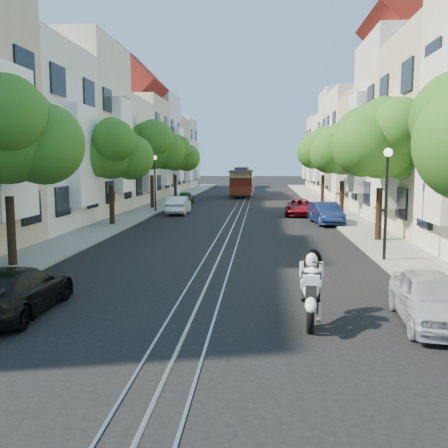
% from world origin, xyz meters
% --- Properties ---
extents(ground, '(200.00, 200.00, 0.00)m').
position_xyz_m(ground, '(0.00, 28.00, 0.00)').
color(ground, black).
rests_on(ground, ground).
extents(sidewalk_east, '(2.50, 80.00, 0.12)m').
position_xyz_m(sidewalk_east, '(7.25, 28.00, 0.06)').
color(sidewalk_east, gray).
rests_on(sidewalk_east, ground).
extents(sidewalk_west, '(2.50, 80.00, 0.12)m').
position_xyz_m(sidewalk_west, '(-7.25, 28.00, 0.06)').
color(sidewalk_west, gray).
rests_on(sidewalk_west, ground).
extents(rail_left, '(0.06, 80.00, 0.02)m').
position_xyz_m(rail_left, '(-0.55, 28.00, 0.01)').
color(rail_left, gray).
rests_on(rail_left, ground).
extents(rail_slot, '(0.06, 80.00, 0.02)m').
position_xyz_m(rail_slot, '(0.00, 28.00, 0.01)').
color(rail_slot, gray).
rests_on(rail_slot, ground).
extents(rail_right, '(0.06, 80.00, 0.02)m').
position_xyz_m(rail_right, '(0.55, 28.00, 0.01)').
color(rail_right, gray).
rests_on(rail_right, ground).
extents(lane_line, '(0.08, 80.00, 0.01)m').
position_xyz_m(lane_line, '(0.00, 28.00, 0.00)').
color(lane_line, tan).
rests_on(lane_line, ground).
extents(townhouses_east, '(7.75, 72.00, 12.00)m').
position_xyz_m(townhouses_east, '(11.87, 27.91, 5.18)').
color(townhouses_east, beige).
rests_on(townhouses_east, ground).
extents(townhouses_west, '(7.75, 72.00, 11.76)m').
position_xyz_m(townhouses_west, '(-11.87, 27.91, 5.08)').
color(townhouses_west, silver).
rests_on(townhouses_west, ground).
extents(tree_e_b, '(4.93, 4.08, 6.68)m').
position_xyz_m(tree_e_b, '(7.26, 8.98, 4.73)').
color(tree_e_b, black).
rests_on(tree_e_b, ground).
extents(tree_e_c, '(4.84, 3.99, 6.52)m').
position_xyz_m(tree_e_c, '(7.26, 19.98, 4.60)').
color(tree_e_c, black).
rests_on(tree_e_c, ground).
extents(tree_e_d, '(5.01, 4.16, 6.85)m').
position_xyz_m(tree_e_d, '(7.26, 30.98, 4.87)').
color(tree_e_d, black).
rests_on(tree_e_d, ground).
extents(tree_w_a, '(4.93, 4.08, 6.68)m').
position_xyz_m(tree_w_a, '(-7.14, 1.98, 4.73)').
color(tree_w_a, black).
rests_on(tree_w_a, ground).
extents(tree_w_b, '(4.72, 3.87, 6.27)m').
position_xyz_m(tree_w_b, '(-7.14, 13.98, 4.40)').
color(tree_w_b, black).
rests_on(tree_w_b, ground).
extents(tree_w_c, '(5.13, 4.28, 7.09)m').
position_xyz_m(tree_w_c, '(-7.14, 24.98, 5.07)').
color(tree_w_c, black).
rests_on(tree_w_c, ground).
extents(tree_w_d, '(4.84, 3.99, 6.52)m').
position_xyz_m(tree_w_d, '(-7.14, 35.98, 4.60)').
color(tree_w_d, black).
rests_on(tree_w_d, ground).
extents(lamp_east, '(0.32, 0.32, 4.16)m').
position_xyz_m(lamp_east, '(6.30, 4.00, 2.85)').
color(lamp_east, black).
rests_on(lamp_east, ground).
extents(lamp_west, '(0.32, 0.32, 4.16)m').
position_xyz_m(lamp_west, '(-6.30, 22.00, 2.85)').
color(lamp_west, black).
rests_on(lamp_west, ground).
extents(sportbike_rider, '(0.70, 2.15, 1.73)m').
position_xyz_m(sportbike_rider, '(2.83, -3.50, 0.95)').
color(sportbike_rider, black).
rests_on(sportbike_rider, ground).
extents(cable_car, '(2.49, 7.74, 2.97)m').
position_xyz_m(cable_car, '(-0.50, 40.09, 1.76)').
color(cable_car, black).
rests_on(cable_car, ground).
extents(parked_car_e_near, '(1.71, 3.72, 1.24)m').
position_xyz_m(parked_car_e_near, '(5.60, -3.31, 0.62)').
color(parked_car_e_near, '#B6B8C3').
rests_on(parked_car_e_near, ground).
extents(parked_car_e_mid, '(1.89, 4.21, 1.34)m').
position_xyz_m(parked_car_e_mid, '(5.60, 15.78, 0.67)').
color(parked_car_e_mid, '#0C183C').
rests_on(parked_car_e_mid, ground).
extents(parked_car_e_far, '(2.34, 4.38, 1.17)m').
position_xyz_m(parked_car_e_far, '(4.40, 20.78, 0.58)').
color(parked_car_e_far, maroon).
rests_on(parked_car_e_far, ground).
extents(parked_car_w_near, '(1.71, 4.18, 1.21)m').
position_xyz_m(parked_car_w_near, '(-4.40, -3.31, 0.61)').
color(parked_car_w_near, black).
rests_on(parked_car_w_near, ground).
extents(parked_car_w_mid, '(1.48, 4.04, 1.32)m').
position_xyz_m(parked_car_w_mid, '(-4.40, 21.11, 0.66)').
color(parked_car_w_mid, silver).
rests_on(parked_car_w_mid, ground).
extents(parked_car_w_far, '(1.51, 3.40, 1.14)m').
position_xyz_m(parked_car_w_far, '(-5.26, 30.27, 0.57)').
color(parked_car_w_far, '#163414').
rests_on(parked_car_w_far, ground).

